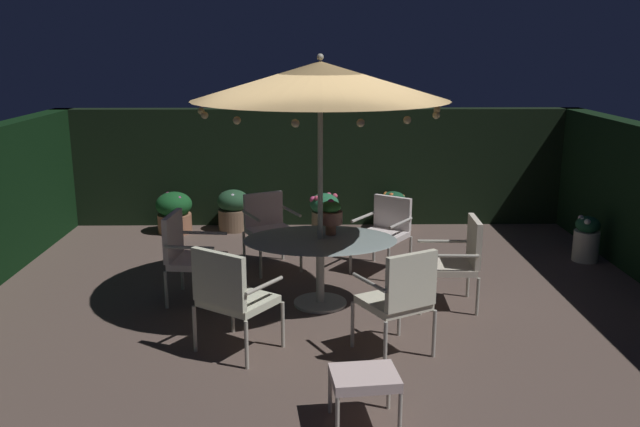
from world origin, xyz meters
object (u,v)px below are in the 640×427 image
(potted_plant_back_center, at_px, (393,210))
(potted_plant_back_right, at_px, (586,238))
(centerpiece_planter, at_px, (331,214))
(patio_chair_southeast, at_px, (269,224))
(patio_chair_south, at_px, (188,251))
(patio_chair_southwest, at_px, (231,293))
(ottoman_footrest, at_px, (364,380))
(patio_dining_table, at_px, (320,251))
(patio_chair_north, at_px, (400,295))
(potted_plant_front_corner, at_px, (324,212))
(patio_umbrella, at_px, (320,81))
(patio_chair_east, at_px, (385,228))
(patio_chair_northeast, at_px, (457,257))
(potted_plant_left_far, at_px, (233,209))
(potted_plant_right_near, at_px, (174,212))

(potted_plant_back_center, relative_size, potted_plant_back_right, 0.98)
(centerpiece_planter, relative_size, patio_chair_southeast, 0.43)
(patio_chair_south, relative_size, potted_plant_back_right, 1.63)
(patio_chair_southwest, xyz_separation_m, ottoman_footrest, (1.12, -1.20, -0.24))
(patio_dining_table, relative_size, potted_plant_back_right, 2.75)
(patio_chair_north, distance_m, potted_plant_front_corner, 4.20)
(patio_chair_southwest, height_order, potted_plant_back_center, patio_chair_southwest)
(patio_dining_table, height_order, potted_plant_back_right, patio_dining_table)
(patio_chair_north, height_order, potted_plant_back_center, patio_chair_north)
(patio_dining_table, distance_m, patio_umbrella, 1.81)
(patio_chair_north, relative_size, potted_plant_front_corner, 1.64)
(potted_plant_back_center, bearing_deg, potted_plant_back_right, -34.92)
(patio_chair_north, bearing_deg, patio_chair_east, 86.77)
(patio_chair_east, relative_size, patio_chair_southeast, 0.97)
(patio_chair_southwest, bearing_deg, patio_chair_south, 114.49)
(centerpiece_planter, xyz_separation_m, patio_chair_northeast, (1.36, -0.23, -0.43))
(patio_chair_northeast, height_order, patio_chair_southeast, patio_chair_northeast)
(patio_chair_north, height_order, potted_plant_left_far, patio_chair_north)
(patio_chair_southwest, distance_m, potted_plant_back_center, 4.80)
(patio_chair_east, bearing_deg, potted_plant_right_near, 149.44)
(centerpiece_planter, relative_size, patio_chair_southwest, 0.39)
(patio_chair_southeast, distance_m, patio_chair_south, 1.41)
(patio_chair_southeast, relative_size, patio_chair_south, 0.95)
(patio_chair_east, relative_size, ottoman_footrest, 1.71)
(patio_chair_southwest, bearing_deg, patio_chair_northeast, 26.37)
(patio_umbrella, height_order, centerpiece_planter, patio_umbrella)
(patio_chair_northeast, bearing_deg, potted_plant_front_corner, 115.11)
(centerpiece_planter, distance_m, potted_plant_left_far, 3.33)
(patio_chair_north, distance_m, patio_chair_southwest, 1.54)
(potted_plant_right_near, bearing_deg, patio_chair_south, -75.70)
(patio_chair_northeast, relative_size, potted_plant_back_center, 1.66)
(centerpiece_planter, distance_m, ottoman_footrest, 2.66)
(potted_plant_right_near, bearing_deg, potted_plant_back_right, -14.66)
(patio_dining_table, relative_size, patio_chair_east, 1.82)
(potted_plant_back_center, bearing_deg, potted_plant_right_near, -177.39)
(patio_chair_southwest, xyz_separation_m, potted_plant_right_near, (-1.35, 4.20, -0.27))
(patio_chair_southeast, bearing_deg, patio_chair_northeast, -33.24)
(ottoman_footrest, bearing_deg, patio_dining_table, 96.85)
(patio_chair_southwest, bearing_deg, potted_plant_right_near, 107.79)
(potted_plant_back_center, bearing_deg, centerpiece_planter, -109.62)
(patio_chair_east, relative_size, potted_plant_right_near, 1.45)
(potted_plant_back_center, bearing_deg, patio_umbrella, -110.60)
(potted_plant_right_near, bearing_deg, potted_plant_front_corner, -3.18)
(patio_chair_northeast, relative_size, potted_plant_right_near, 1.57)
(potted_plant_back_right, bearing_deg, potted_plant_left_far, 161.46)
(patio_chair_south, xyz_separation_m, ottoman_footrest, (1.75, -2.59, -0.20))
(potted_plant_front_corner, height_order, potted_plant_back_right, potted_plant_front_corner)
(patio_dining_table, distance_m, ottoman_footrest, 2.45)
(patio_chair_north, bearing_deg, patio_dining_table, 118.41)
(centerpiece_planter, xyz_separation_m, potted_plant_back_right, (3.43, 1.33, -0.67))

